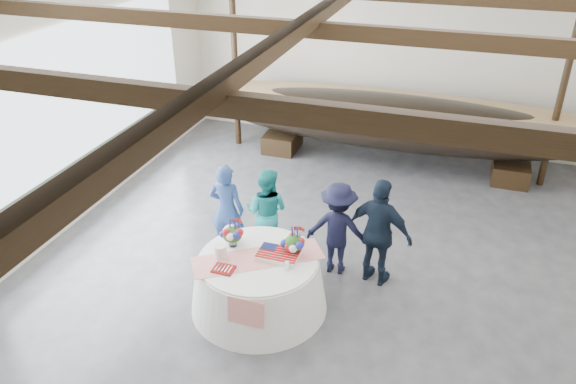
% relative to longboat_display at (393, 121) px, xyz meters
% --- Properties ---
extents(floor, '(10.00, 12.00, 0.01)m').
position_rel_longboat_display_xyz_m(floor, '(-0.26, -4.75, -1.04)').
color(floor, '#3D3D42').
rests_on(floor, ground).
extents(wall_back, '(10.00, 0.02, 4.50)m').
position_rel_longboat_display_xyz_m(wall_back, '(-0.26, 1.25, 1.21)').
color(wall_back, silver).
rests_on(wall_back, ground).
extents(wall_left, '(0.02, 12.00, 4.50)m').
position_rel_longboat_display_xyz_m(wall_left, '(-5.26, -4.75, 1.21)').
color(wall_left, silver).
rests_on(wall_left, ground).
extents(pavilion_structure, '(9.80, 11.76, 4.50)m').
position_rel_longboat_display_xyz_m(pavilion_structure, '(-0.26, -3.94, 2.96)').
color(pavilion_structure, black).
rests_on(pavilion_structure, ground).
extents(open_bay, '(0.03, 7.00, 3.20)m').
position_rel_longboat_display_xyz_m(open_bay, '(-5.21, -3.75, 0.79)').
color(open_bay, silver).
rests_on(open_bay, ground).
extents(longboat_display, '(8.69, 1.74, 1.63)m').
position_rel_longboat_display_xyz_m(longboat_display, '(0.00, 0.00, 0.00)').
color(longboat_display, black).
rests_on(longboat_display, ground).
extents(banquet_table, '(2.06, 2.06, 0.88)m').
position_rel_longboat_display_xyz_m(banquet_table, '(-1.08, -5.60, -0.60)').
color(banquet_table, white).
rests_on(banquet_table, ground).
extents(tabletop_items, '(1.89, 1.52, 0.40)m').
position_rel_longboat_display_xyz_m(tabletop_items, '(-1.11, -5.43, -0.01)').
color(tabletop_items, red).
rests_on(tabletop_items, banquet_table).
extents(guest_woman_blue, '(0.62, 0.42, 1.66)m').
position_rel_longboat_display_xyz_m(guest_woman_blue, '(-2.11, -4.37, -0.21)').
color(guest_woman_blue, navy).
rests_on(guest_woman_blue, ground).
extents(guest_woman_teal, '(0.78, 0.61, 1.59)m').
position_rel_longboat_display_xyz_m(guest_woman_teal, '(-1.47, -4.17, -0.25)').
color(guest_woman_teal, teal).
rests_on(guest_woman_teal, ground).
extents(guest_man_left, '(1.05, 0.63, 1.60)m').
position_rel_longboat_display_xyz_m(guest_man_left, '(-0.19, -4.33, -0.24)').
color(guest_man_left, black).
rests_on(guest_man_left, ground).
extents(guest_man_right, '(1.15, 0.71, 1.82)m').
position_rel_longboat_display_xyz_m(guest_man_right, '(0.49, -4.42, -0.13)').
color(guest_man_right, black).
rests_on(guest_man_right, ground).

